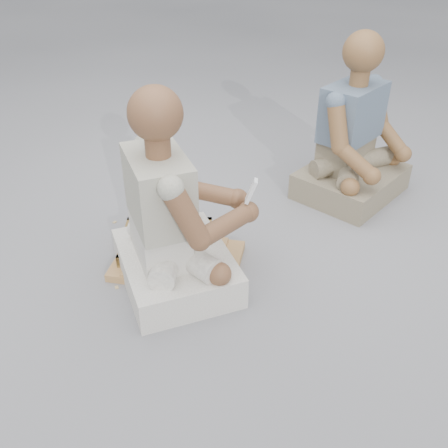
{
  "coord_description": "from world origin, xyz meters",
  "views": [
    {
      "loc": [
        -0.04,
        -1.73,
        1.48
      ],
      "look_at": [
        0.03,
        0.08,
        0.3
      ],
      "focal_mm": 40.0,
      "sensor_mm": 36.0,
      "label": 1
    }
  ],
  "objects_px": {
    "craftsman": "(172,224)",
    "companion": "(354,145)",
    "carved_panel": "(178,261)",
    "tool_tray": "(167,242)"
  },
  "relations": [
    {
      "from": "carved_panel",
      "to": "craftsman",
      "type": "relative_size",
      "value": 0.64
    },
    {
      "from": "craftsman",
      "to": "companion",
      "type": "relative_size",
      "value": 0.98
    },
    {
      "from": "craftsman",
      "to": "carved_panel",
      "type": "bearing_deg",
      "value": 158.12
    },
    {
      "from": "companion",
      "to": "craftsman",
      "type": "bearing_deg",
      "value": -7.23
    },
    {
      "from": "craftsman",
      "to": "companion",
      "type": "distance_m",
      "value": 1.27
    },
    {
      "from": "carved_panel",
      "to": "companion",
      "type": "distance_m",
      "value": 1.23
    },
    {
      "from": "tool_tray",
      "to": "craftsman",
      "type": "xyz_separation_m",
      "value": [
        0.05,
        -0.22,
        0.25
      ]
    },
    {
      "from": "carved_panel",
      "to": "companion",
      "type": "height_order",
      "value": "companion"
    },
    {
      "from": "carved_panel",
      "to": "companion",
      "type": "bearing_deg",
      "value": 34.13
    },
    {
      "from": "carved_panel",
      "to": "craftsman",
      "type": "xyz_separation_m",
      "value": [
        -0.01,
        -0.12,
        0.29
      ]
    }
  ]
}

